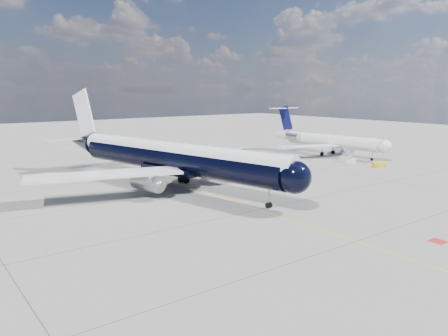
% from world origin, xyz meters
% --- Properties ---
extents(ground, '(320.00, 320.00, 0.00)m').
position_xyz_m(ground, '(0.00, 30.00, 0.00)').
color(ground, gray).
rests_on(ground, ground).
extents(taxiway_centerline, '(0.16, 160.00, 0.01)m').
position_xyz_m(taxiway_centerline, '(0.00, 25.00, 0.00)').
color(taxiway_centerline, yellow).
rests_on(taxiway_centerline, ground).
extents(red_marking, '(1.60, 1.60, 0.01)m').
position_xyz_m(red_marking, '(6.80, -10.00, 0.00)').
color(red_marking, maroon).
rests_on(red_marking, ground).
extents(main_airliner, '(43.33, 53.44, 15.56)m').
position_xyz_m(main_airliner, '(-2.35, 29.11, 4.83)').
color(main_airliner, black).
rests_on(main_airliner, ground).
extents(regional_jet, '(29.27, 33.70, 11.41)m').
position_xyz_m(regional_jet, '(45.19, 37.59, 3.60)').
color(regional_jet, silver).
rests_on(regional_jet, ground).
extents(boarding_stair, '(3.22, 3.56, 3.22)m').
position_xyz_m(boarding_stair, '(40.35, 26.93, 0.60)').
color(boarding_stair, silver).
rests_on(boarding_stair, ground).
extents(service_tug, '(2.93, 2.31, 1.01)m').
position_xyz_m(service_tug, '(40.27, 19.22, 0.49)').
color(service_tug, gold).
rests_on(service_tug, ground).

